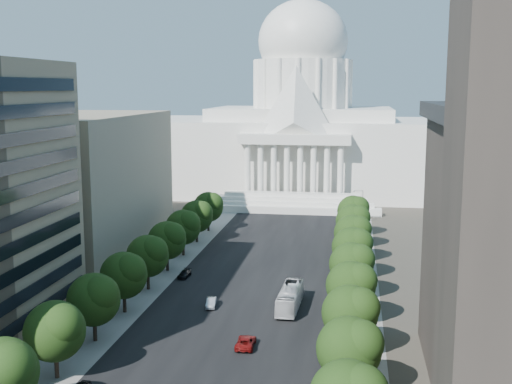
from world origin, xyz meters
The scene contains 31 objects.
road_asphalt centered at (0.00, 90.00, 0.00)m, with size 30.00×260.00×0.01m, color black.
sidewalk_left centered at (-19.00, 90.00, 0.00)m, with size 8.00×260.00×0.02m, color gray.
sidewalk_right centered at (19.00, 90.00, 0.00)m, with size 8.00×260.00×0.02m, color gray.
capitol centered at (0.00, 184.89, 20.01)m, with size 120.00×56.00×73.00m.
office_block_left_far centered at (-48.00, 100.00, 15.00)m, with size 38.00×52.00×30.00m, color gray.
tree_l_b centered at (-17.66, 23.81, 6.45)m, with size 7.79×7.60×9.97m.
tree_l_c centered at (-17.66, 35.81, 6.45)m, with size 7.79×7.60×9.97m.
tree_l_d centered at (-17.66, 47.81, 6.45)m, with size 7.79×7.60×9.97m.
tree_l_e centered at (-17.66, 59.81, 6.45)m, with size 7.79×7.60×9.97m.
tree_l_f centered at (-17.66, 71.81, 6.45)m, with size 7.79×7.60×9.97m.
tree_l_g centered at (-17.66, 83.81, 6.45)m, with size 7.79×7.60×9.97m.
tree_l_h centered at (-17.66, 95.81, 6.45)m, with size 7.79×7.60×9.97m.
tree_l_i centered at (-17.66, 107.81, 6.45)m, with size 7.79×7.60×9.97m.
tree_l_j centered at (-17.66, 119.81, 6.45)m, with size 7.79×7.60×9.97m.
tree_r_c centered at (18.34, 35.81, 6.45)m, with size 7.79×7.60×9.97m.
tree_r_d centered at (18.34, 47.81, 6.45)m, with size 7.79×7.60×9.97m.
tree_r_e centered at (18.34, 59.81, 6.45)m, with size 7.79×7.60×9.97m.
tree_r_f centered at (18.34, 71.81, 6.45)m, with size 7.79×7.60×9.97m.
tree_r_g centered at (18.34, 83.81, 6.45)m, with size 7.79×7.60×9.97m.
tree_r_h centered at (18.34, 95.81, 6.45)m, with size 7.79×7.60×9.97m.
tree_r_i centered at (18.34, 107.81, 6.45)m, with size 7.79×7.60×9.97m.
tree_r_j centered at (18.34, 119.81, 6.45)m, with size 7.79×7.60×9.97m.
streetlight_b centered at (19.90, 35.00, 5.82)m, with size 2.61×0.44×9.00m.
streetlight_c centered at (19.90, 60.00, 5.82)m, with size 2.61×0.44×9.00m.
streetlight_d centered at (19.90, 85.00, 5.82)m, with size 2.61×0.44×9.00m.
streetlight_e centered at (19.90, 110.00, 5.82)m, with size 2.61×0.44×9.00m.
streetlight_f centered at (19.90, 135.00, 5.82)m, with size 2.61×0.44×9.00m.
car_silver centered at (-4.76, 64.63, 0.71)m, with size 1.51×4.33×1.43m, color #B7B9C0.
car_red centered at (3.70, 49.05, 0.74)m, with size 2.47×5.35×1.49m, color maroon.
car_dark_b centered at (-13.50, 80.08, 0.63)m, with size 1.78×4.37×1.27m, color black.
city_bus centered at (8.20, 65.92, 1.80)m, with size 3.03×12.96×3.61m, color silver.
Camera 1 is at (18.12, -34.62, 35.93)m, focal length 45.00 mm.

